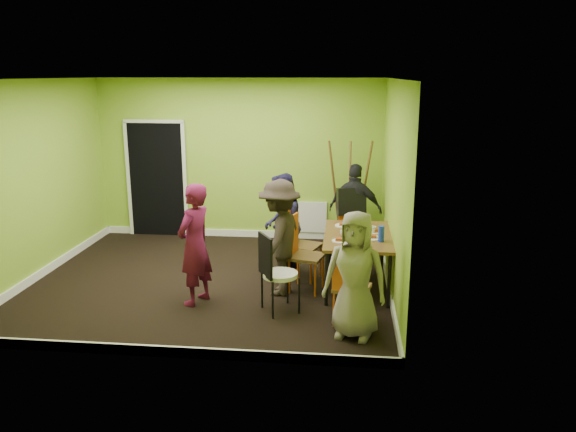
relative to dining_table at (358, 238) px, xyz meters
name	(u,v)px	position (x,y,z in m)	size (l,w,h in m)	color
ground	(212,280)	(-2.05, 0.03, -0.70)	(5.00, 5.00, 0.00)	black
room_walls	(208,212)	(-2.07, 0.07, 0.29)	(5.04, 4.54, 2.82)	#8BB42E
dining_table	(358,238)	(0.00, 0.00, 0.00)	(0.90, 1.50, 0.75)	black
chair_left_far	(299,238)	(-0.83, 0.30, -0.11)	(0.55, 0.54, 1.04)	#D35813
chair_left_near	(301,249)	(-0.76, -0.18, -0.11)	(0.52, 0.52, 1.03)	#D35813
chair_back_end	(352,209)	(-0.07, 1.36, 0.09)	(0.56, 0.62, 1.11)	#D35813
chair_front_end	(350,283)	(-0.10, -1.26, -0.16)	(0.48, 0.48, 0.95)	#D35813
chair_bentwood	(275,269)	(-1.01, -0.95, -0.14)	(0.53, 0.53, 1.00)	black
easel	(349,195)	(-0.12, 1.82, 0.21)	(0.73, 0.69, 1.83)	brown
plate_near_left	(344,226)	(-0.19, 0.43, 0.06)	(0.25, 0.25, 0.01)	white
plate_near_right	(340,241)	(-0.23, -0.34, 0.06)	(0.23, 0.23, 0.01)	white
plate_far_back	(355,223)	(-0.03, 0.56, 0.06)	(0.26, 0.26, 0.01)	white
plate_far_front	(357,246)	(-0.02, -0.54, 0.06)	(0.23, 0.23, 0.01)	white
plate_wall_back	(374,232)	(0.22, 0.13, 0.06)	(0.23, 0.23, 0.01)	white
plate_wall_front	(371,238)	(0.18, -0.16, 0.06)	(0.27, 0.27, 0.01)	white
thermos	(360,225)	(0.03, 0.09, 0.17)	(0.07, 0.07, 0.22)	white
blue_bottle	(381,234)	(0.29, -0.29, 0.16)	(0.08, 0.08, 0.21)	#1834B9
orange_bottle	(358,229)	(0.00, 0.11, 0.10)	(0.03, 0.03, 0.09)	#D35813
glass_mid	(351,227)	(-0.10, 0.17, 0.10)	(0.07, 0.07, 0.10)	black
glass_back	(367,225)	(0.13, 0.37, 0.10)	(0.06, 0.06, 0.09)	black
glass_front	(364,241)	(0.07, -0.46, 0.10)	(0.07, 0.07, 0.09)	black
cup_a	(344,233)	(-0.18, -0.10, 0.10)	(0.11, 0.11, 0.09)	white
cup_b	(373,230)	(0.20, 0.11, 0.10)	(0.10, 0.10, 0.09)	white
person_standing	(195,244)	(-2.05, -0.77, 0.09)	(0.57, 0.37, 1.56)	#590F32
person_left_far	(282,224)	(-1.09, 0.44, 0.05)	(0.72, 0.56, 1.49)	#191637
person_left_near	(279,238)	(-1.03, -0.33, 0.08)	(1.00, 0.57, 1.55)	black
person_back_end	(355,209)	(-0.02, 1.51, 0.04)	(0.87, 0.36, 1.48)	black
person_front_end	(355,275)	(-0.05, -1.50, 0.02)	(0.70, 0.46, 1.44)	gray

